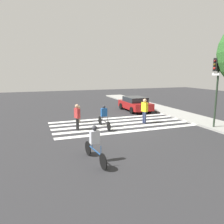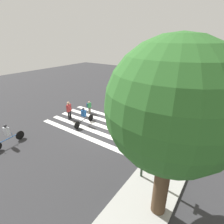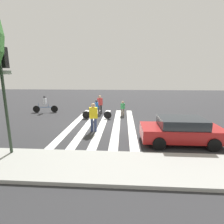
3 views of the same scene
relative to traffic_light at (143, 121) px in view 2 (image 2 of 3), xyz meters
The scene contains 11 objects.
ground_plane 7.22m from the traffic_light, 123.31° to the right, with size 60.00×60.00×0.00m, color #2D2D30.
sidewalk_curb 4.93m from the traffic_light, 165.00° to the left, with size 36.00×2.50×0.14m.
crosswalk_stripes 7.22m from the traffic_light, 123.31° to the right, with size 4.68×10.00×0.01m.
traffic_light is the anchor object (origin of this frame).
street_tree 2.62m from the traffic_light, 49.19° to the left, with size 4.54×4.54×7.24m.
pedestrian_child_with_backpack 5.26m from the traffic_light, 131.98° to the right, with size 0.55×0.34×1.85m.
pedestrian_adult_tall_backpack 9.86m from the traffic_light, 121.48° to the right, with size 0.39×0.36×1.30m.
pedestrian_adult_yellow_jacket 9.41m from the traffic_light, 108.28° to the right, with size 0.52×0.34×1.74m.
cyclist_far_lane 9.64m from the traffic_light, 74.38° to the right, with size 2.37×0.42×1.61m.
cyclist_mid_street 7.78m from the traffic_light, 112.72° to the right, with size 2.41×0.41×1.60m.
car_parked_far_curb 8.69m from the traffic_light, 167.08° to the right, with size 4.13×2.09×1.38m.
Camera 2 is at (10.39, 8.37, 7.06)m, focal length 28.00 mm.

